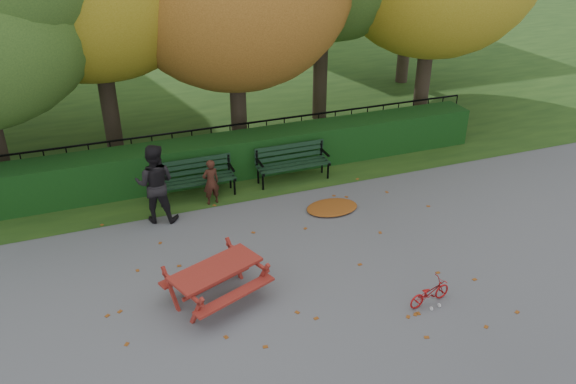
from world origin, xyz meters
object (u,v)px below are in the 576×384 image
object	(u,v)px
bench_left	(195,176)
child	(211,182)
picnic_table	(216,275)
adult	(155,183)
bench_right	(292,160)
bicycle	(430,293)

from	to	relation	value
bench_left	child	distance (m)	0.56
picnic_table	adult	bearing A→B (deg)	77.53
bench_right	bench_left	bearing A→B (deg)	180.00
bench_right	picnic_table	size ratio (longest dim) A/B	0.94
bicycle	bench_left	bearing A→B (deg)	19.39
bench_left	bench_right	world-z (taller)	same
picnic_table	child	bearing A→B (deg)	55.97
bench_right	child	distance (m)	2.21
bench_right	picnic_table	xyz separation A→B (m)	(-2.90, -3.92, -0.00)
bench_left	bicycle	world-z (taller)	bench_left
picnic_table	child	xyz separation A→B (m)	(0.76, 3.42, 0.02)
bench_left	bicycle	bearing A→B (deg)	-61.66
picnic_table	bicycle	size ratio (longest dim) A/B	2.25
bench_left	picnic_table	xyz separation A→B (m)	(-0.50, -3.92, -0.00)
bench_left	picnic_table	bearing A→B (deg)	-97.34
picnic_table	adult	distance (m)	3.18
bench_left	bicycle	xyz separation A→B (m)	(2.87, -5.31, -0.30)
picnic_table	adult	size ratio (longest dim) A/B	1.09
bench_right	picnic_table	bearing A→B (deg)	-126.56
child	bench_left	bearing A→B (deg)	-72.64
bench_right	bicycle	xyz separation A→B (m)	(0.47, -5.31, -0.30)
picnic_table	bicycle	world-z (taller)	picnic_table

